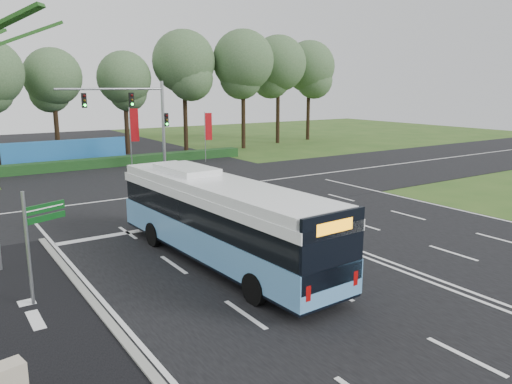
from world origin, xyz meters
The scene contains 14 objects.
ground centered at (0.00, 0.00, 0.00)m, with size 120.00×120.00×0.00m, color #2B4E1A.
road_main centered at (0.00, 0.00, 0.02)m, with size 20.00×120.00×0.04m, color black.
road_cross centered at (0.00, 12.00, 0.03)m, with size 120.00×14.00×0.05m, color black.
bike_path centered at (-12.50, -3.00, 0.03)m, with size 5.00×18.00×0.06m, color black.
kerb_strip centered at (-10.10, -3.00, 0.06)m, with size 0.25×18.00×0.12m, color gray.
city_bus centered at (-4.97, -0.69, 1.72)m, with size 3.08×12.02×3.42m.
street_sign centered at (-11.34, -0.68, 2.29)m, with size 1.31×0.60×3.59m.
utility_cabinet centered at (-12.93, -5.76, 0.48)m, with size 0.57×0.48×0.95m, color #C0B19A.
banner_flag_mid centered at (0.33, 22.69, 3.21)m, with size 0.71×0.24×4.96m.
banner_flag_right centered at (6.90, 22.27, 2.89)m, with size 0.63×0.24×4.42m.
traffic_light_gantry centered at (0.21, 20.50, 4.66)m, with size 8.41×0.28×7.00m.
hedge centered at (0.00, 24.50, 0.40)m, with size 22.00×1.20×0.80m, color #133515.
blue_hoarding centered at (-4.00, 27.00, 1.10)m, with size 10.00×0.30×2.20m, color #1F63A9.
eucalyptus_row centered at (4.19, 30.87, 8.65)m, with size 53.90×9.40×12.44m.
Camera 1 is at (-13.86, -16.47, 6.62)m, focal length 35.00 mm.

